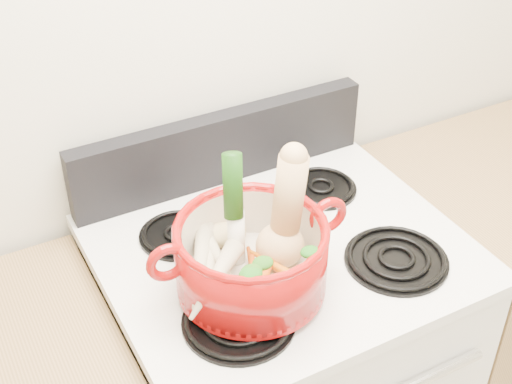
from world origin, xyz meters
TOP-DOWN VIEW (x-y plane):
  - wall_back at (0.00, 1.75)m, footprint 3.50×0.02m
  - cooktop at (0.00, 1.40)m, footprint 0.78×0.67m
  - control_backsplash at (0.00, 1.70)m, footprint 0.76×0.05m
  - burner_front_left at (-0.19, 1.24)m, footprint 0.22×0.22m
  - burner_front_right at (0.19, 1.24)m, footprint 0.22×0.22m
  - burner_back_left at (-0.19, 1.54)m, footprint 0.17×0.17m
  - burner_back_right at (0.19, 1.54)m, footprint 0.17×0.17m
  - dutch_oven at (-0.13, 1.31)m, footprint 0.32×0.32m
  - pot_handle_left at (-0.30, 1.32)m, footprint 0.08×0.02m
  - pot_handle_right at (0.04, 1.30)m, footprint 0.08×0.02m
  - squash at (-0.06, 1.31)m, footprint 0.15×0.14m
  - leek at (-0.13, 1.36)m, footprint 0.07×0.08m
  - ginger at (-0.13, 1.41)m, footprint 0.11×0.09m
  - parsnip_0 at (-0.20, 1.34)m, footprint 0.12×0.22m
  - parsnip_1 at (-0.23, 1.34)m, footprint 0.13×0.18m
  - parsnip_2 at (-0.18, 1.37)m, footprint 0.04×0.19m
  - parsnip_3 at (-0.22, 1.29)m, footprint 0.18×0.15m
  - carrot_0 at (-0.13, 1.28)m, footprint 0.08×0.16m
  - carrot_1 at (-0.16, 1.25)m, footprint 0.11×0.16m
  - carrot_2 at (-0.09, 1.26)m, footprint 0.08×0.15m
  - carrot_3 at (-0.13, 1.25)m, footprint 0.12×0.12m

SIDE VIEW (x-z plane):
  - cooktop at x=0.00m, z-range 0.92..0.95m
  - burner_front_left at x=-0.19m, z-range 0.95..0.97m
  - burner_front_right at x=0.19m, z-range 0.95..0.97m
  - burner_back_left at x=-0.19m, z-range 0.95..0.97m
  - burner_back_right at x=0.19m, z-range 0.95..0.97m
  - carrot_0 at x=-0.13m, z-range 0.99..1.04m
  - parsnip_0 at x=-0.20m, z-range 0.99..1.05m
  - ginger at x=-0.13m, z-range 1.00..1.05m
  - carrot_1 at x=-0.16m, z-range 1.00..1.05m
  - parsnip_1 at x=-0.23m, z-range 1.00..1.06m
  - carrot_2 at x=-0.09m, z-range 1.01..1.05m
  - parsnip_2 at x=-0.18m, z-range 1.01..1.06m
  - carrot_3 at x=-0.13m, z-range 1.02..1.06m
  - control_backsplash at x=0.00m, z-range 0.95..1.13m
  - parsnip_3 at x=-0.22m, z-range 1.01..1.07m
  - dutch_oven at x=-0.13m, z-range 0.97..1.12m
  - pot_handle_left at x=-0.30m, z-range 1.05..1.13m
  - pot_handle_right at x=0.04m, z-range 1.05..1.13m
  - squash at x=-0.06m, z-range 0.99..1.25m
  - leek at x=-0.13m, z-range 1.00..1.25m
  - wall_back at x=0.00m, z-range 0.00..2.60m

